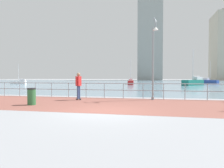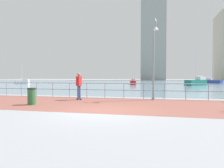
% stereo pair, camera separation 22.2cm
% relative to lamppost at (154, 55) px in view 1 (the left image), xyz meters
% --- Properties ---
extents(ground, '(220.00, 220.00, 0.00)m').
position_rel_lamppost_xyz_m(ground, '(-2.13, 34.94, -2.99)').
color(ground, gray).
extents(brick_paving, '(28.00, 6.40, 0.01)m').
position_rel_lamppost_xyz_m(brick_paving, '(-2.13, -2.44, -2.99)').
color(brick_paving, brown).
rests_on(brick_paving, ground).
extents(harbor_water, '(180.00, 88.00, 0.00)m').
position_rel_lamppost_xyz_m(harbor_water, '(-2.13, 45.75, -2.99)').
color(harbor_water, '#6B899E').
rests_on(harbor_water, ground).
extents(waterfront_railing, '(25.25, 0.06, 1.10)m').
position_rel_lamppost_xyz_m(waterfront_railing, '(-2.13, 0.75, -2.23)').
color(waterfront_railing, '#8C99A3').
rests_on(waterfront_railing, ground).
extents(lamppost, '(0.44, 0.79, 5.41)m').
position_rel_lamppost_xyz_m(lamppost, '(0.00, 0.00, 0.00)').
color(lamppost, gray).
rests_on(lamppost, ground).
extents(skateboarder, '(0.41, 0.56, 1.81)m').
position_rel_lamppost_xyz_m(skateboarder, '(-4.86, -0.94, -1.90)').
color(skateboarder, black).
rests_on(skateboarder, ground).
extents(trash_bin, '(0.46, 0.46, 0.93)m').
position_rel_lamppost_xyz_m(trash_bin, '(-6.46, -3.79, -2.52)').
color(trash_bin, '#2D6638').
rests_on(trash_bin, ground).
extents(sailboat_yellow, '(3.29, 1.66, 4.42)m').
position_rel_lamppost_xyz_m(sailboat_yellow, '(-29.57, 26.44, -2.57)').
color(sailboat_yellow, white).
rests_on(sailboat_yellow, ground).
extents(sailboat_gray, '(3.66, 3.48, 5.43)m').
position_rel_lamppost_xyz_m(sailboat_gray, '(12.80, 40.33, -2.47)').
color(sailboat_gray, '#284799').
rests_on(sailboat_gray, ground).
extents(sailboat_teal, '(1.47, 3.75, 5.15)m').
position_rel_lamppost_xyz_m(sailboat_teal, '(-5.00, 28.50, -2.50)').
color(sailboat_teal, '#B21E1E').
rests_on(sailboat_teal, ground).
extents(sailboat_navy, '(4.31, 4.50, 6.69)m').
position_rel_lamppost_xyz_m(sailboat_navy, '(6.82, 26.33, -2.35)').
color(sailboat_navy, '#197266').
rests_on(sailboat_navy, ground).
extents(tower_beige, '(10.77, 17.14, 34.99)m').
position_rel_lamppost_xyz_m(tower_beige, '(33.36, 99.88, 13.67)').
color(tower_beige, '#B2AD99').
rests_on(tower_beige, ground).
extents(tower_brick, '(11.58, 16.20, 43.80)m').
position_rel_lamppost_xyz_m(tower_brick, '(-2.87, 91.75, 18.08)').
color(tower_brick, '#939993').
rests_on(tower_brick, ground).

